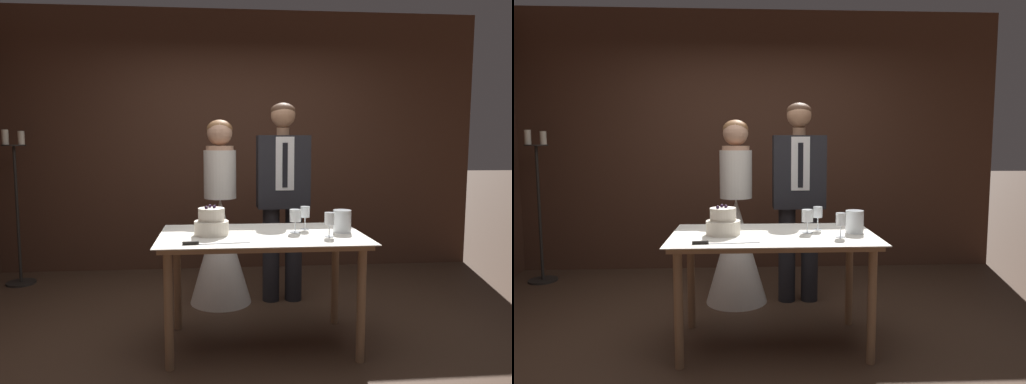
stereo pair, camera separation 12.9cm
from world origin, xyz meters
The scene contains 12 objects.
ground_plane centered at (0.00, 0.00, 0.00)m, with size 40.00×40.00×0.00m, color #422D21.
wall_back centered at (0.00, 2.04, 1.42)m, with size 5.39×0.12×2.84m, color #472B1E.
cake_table centered at (0.08, -0.03, 0.69)m, with size 1.39×0.82×0.78m.
tiered_cake centered at (-0.27, -0.03, 0.86)m, with size 0.23×0.23×0.20m.
cake_knife centered at (-0.31, -0.32, 0.79)m, with size 0.42×0.06×0.02m.
wine_glass_near centered at (0.40, 0.10, 0.91)m, with size 0.07×0.07×0.17m.
wine_glass_middle centered at (0.32, 0.00, 0.90)m, with size 0.08×0.08×0.16m.
wine_glass_far centered at (0.51, -0.17, 0.90)m, with size 0.06×0.06×0.16m.
hurricane_candle centered at (0.64, -0.02, 0.86)m, with size 0.13×0.13×0.16m.
bride centered at (-0.20, 0.85, 0.60)m, with size 0.54×0.54×1.61m.
groom centered at (0.35, 0.85, 1.00)m, with size 0.45×0.25×1.75m.
candle_stand centered at (-2.19, 1.55, 0.72)m, with size 0.28×0.28×1.54m.
Camera 2 is at (-0.10, -3.10, 1.40)m, focal length 32.00 mm.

